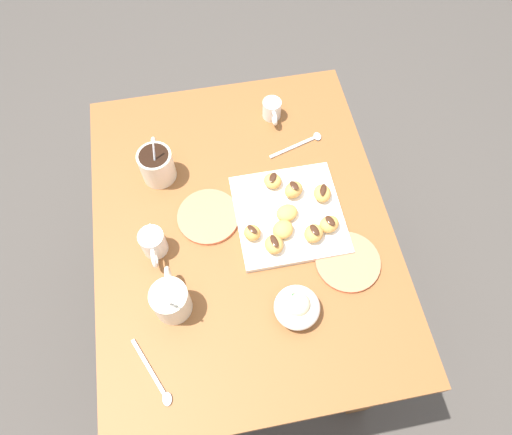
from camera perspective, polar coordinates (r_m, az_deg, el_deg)
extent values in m
plane|color=#423D38|center=(1.81, -1.13, -11.07)|extent=(8.00, 8.00, 0.00)
cube|color=brown|center=(1.16, -1.73, -1.20)|extent=(0.93, 0.74, 0.04)
cube|color=brown|center=(1.45, 14.56, -19.95)|extent=(0.07, 0.07, 0.68)
cube|color=brown|center=(1.71, 6.49, 7.17)|extent=(0.07, 0.07, 0.68)
cube|color=brown|center=(1.42, -11.71, -24.71)|extent=(0.07, 0.07, 0.68)
cube|color=brown|center=(1.69, -14.14, 3.85)|extent=(0.07, 0.07, 0.68)
cube|color=white|center=(1.15, 4.07, 0.47)|extent=(0.26, 0.26, 0.02)
cylinder|color=silver|center=(1.04, -10.51, -10.22)|extent=(0.08, 0.08, 0.09)
torus|color=silver|center=(1.05, -10.83, -7.49)|extent=(0.06, 0.01, 0.06)
cylinder|color=black|center=(1.00, -10.87, -9.55)|extent=(0.07, 0.07, 0.01)
cylinder|color=silver|center=(1.00, -10.74, -10.52)|extent=(0.04, 0.03, 0.12)
cylinder|color=silver|center=(1.21, -12.22, 6.32)|extent=(0.09, 0.09, 0.09)
torus|color=silver|center=(1.24, -12.47, 8.46)|extent=(0.06, 0.01, 0.06)
cylinder|color=black|center=(1.18, -12.58, 7.39)|extent=(0.08, 0.08, 0.01)
cylinder|color=silver|center=(1.17, -12.47, 6.59)|extent=(0.05, 0.02, 0.12)
cylinder|color=white|center=(1.11, -12.66, -3.05)|extent=(0.06, 0.06, 0.07)
cone|color=white|center=(1.10, -13.05, -1.16)|extent=(0.02, 0.02, 0.02)
torus|color=white|center=(1.09, -12.53, -4.85)|extent=(0.05, 0.01, 0.05)
cylinder|color=white|center=(1.08, -12.97, -2.39)|extent=(0.05, 0.05, 0.01)
ellipsoid|color=white|center=(1.04, 5.12, -11.07)|extent=(0.10, 0.10, 0.06)
sphere|color=#F4E5B2|center=(1.02, 5.21, -10.75)|extent=(0.06, 0.06, 0.06)
ellipsoid|color=green|center=(1.01, 5.14, -9.86)|extent=(0.03, 0.03, 0.01)
cylinder|color=white|center=(1.32, 1.98, 13.35)|extent=(0.05, 0.05, 0.05)
cone|color=white|center=(1.32, 1.78, 14.65)|extent=(0.02, 0.02, 0.02)
torus|color=white|center=(1.29, 2.31, 12.25)|extent=(0.04, 0.01, 0.04)
cylinder|color=#381E11|center=(1.30, 2.01, 13.97)|extent=(0.04, 0.04, 0.01)
cylinder|color=#E5704C|center=(1.12, 11.35, -5.42)|extent=(0.16, 0.16, 0.01)
cylinder|color=#E5704C|center=(1.16, -5.95, 0.13)|extent=(0.16, 0.16, 0.01)
cube|color=silver|center=(1.27, 4.74, 8.77)|extent=(0.05, 0.15, 0.00)
ellipsoid|color=silver|center=(1.30, 7.65, 9.99)|extent=(0.03, 0.02, 0.01)
cube|color=silver|center=(1.06, -13.12, -17.86)|extent=(0.14, 0.07, 0.00)
ellipsoid|color=silver|center=(1.04, -11.00, -21.30)|extent=(0.03, 0.02, 0.01)
ellipsoid|color=#D19347|center=(1.16, 4.70, 3.46)|extent=(0.06, 0.06, 0.04)
ellipsoid|color=#381E11|center=(1.14, 4.78, 4.01)|extent=(0.03, 0.03, 0.00)
ellipsoid|color=#D19347|center=(1.09, 2.26, -3.38)|extent=(0.05, 0.05, 0.04)
ellipsoid|color=#381E11|center=(1.07, 2.29, -2.95)|extent=(0.04, 0.02, 0.00)
ellipsoid|color=#D19347|center=(1.17, 2.09, 4.58)|extent=(0.06, 0.06, 0.03)
ellipsoid|color=#381E11|center=(1.16, 2.12, 5.03)|extent=(0.03, 0.03, 0.00)
ellipsoid|color=#D19347|center=(1.10, 7.19, -1.99)|extent=(0.07, 0.07, 0.04)
ellipsoid|color=#381E11|center=(1.09, 7.31, -1.53)|extent=(0.04, 0.03, 0.00)
ellipsoid|color=#D19347|center=(1.16, 8.25, 3.00)|extent=(0.06, 0.05, 0.03)
ellipsoid|color=#381E11|center=(1.15, 8.37, 3.46)|extent=(0.04, 0.03, 0.00)
ellipsoid|color=#D19347|center=(1.11, 3.37, -1.50)|extent=(0.07, 0.07, 0.03)
ellipsoid|color=#D19347|center=(1.12, 9.09, -0.82)|extent=(0.06, 0.06, 0.03)
ellipsoid|color=#381E11|center=(1.11, 9.22, -0.39)|extent=(0.03, 0.03, 0.00)
ellipsoid|color=#D19347|center=(1.13, 3.88, 0.57)|extent=(0.06, 0.06, 0.03)
ellipsoid|color=#D19347|center=(1.10, -0.47, -1.90)|extent=(0.06, 0.06, 0.03)
ellipsoid|color=#381E11|center=(1.08, -0.48, -1.46)|extent=(0.03, 0.03, 0.00)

